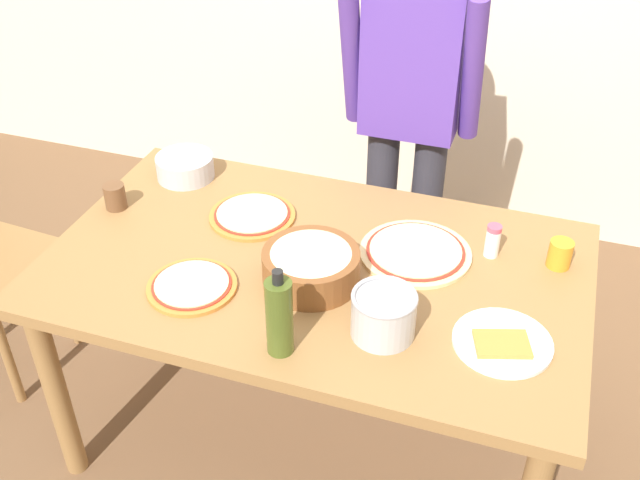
# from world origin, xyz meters

# --- Properties ---
(ground) EXTENTS (8.00, 8.00, 0.00)m
(ground) POSITION_xyz_m (0.00, 0.00, 0.00)
(ground) COLOR brown
(dining_table) EXTENTS (1.60, 0.96, 0.76)m
(dining_table) POSITION_xyz_m (0.00, 0.00, 0.67)
(dining_table) COLOR olive
(dining_table) RESTS_ON ground
(person_cook) EXTENTS (0.49, 0.25, 1.62)m
(person_cook) POSITION_xyz_m (0.10, 0.76, 0.94)
(person_cook) COLOR #2D2D38
(person_cook) RESTS_ON ground
(pizza_raw_on_board) EXTENTS (0.34, 0.34, 0.02)m
(pizza_raw_on_board) POSITION_xyz_m (0.27, 0.14, 0.77)
(pizza_raw_on_board) COLOR beige
(pizza_raw_on_board) RESTS_ON dining_table
(pizza_cooked_on_tray) EXTENTS (0.28, 0.28, 0.02)m
(pizza_cooked_on_tray) POSITION_xyz_m (-0.27, 0.16, 0.77)
(pizza_cooked_on_tray) COLOR #C67A33
(pizza_cooked_on_tray) RESTS_ON dining_table
(pizza_second_cooked) EXTENTS (0.26, 0.26, 0.02)m
(pizza_second_cooked) POSITION_xyz_m (-0.29, -0.22, 0.77)
(pizza_second_cooked) COLOR #C67A33
(pizza_second_cooked) RESTS_ON dining_table
(plate_with_slice) EXTENTS (0.26, 0.26, 0.02)m
(plate_with_slice) POSITION_xyz_m (0.58, -0.17, 0.77)
(plate_with_slice) COLOR white
(plate_with_slice) RESTS_ON dining_table
(popcorn_bowl) EXTENTS (0.28, 0.28, 0.11)m
(popcorn_bowl) POSITION_xyz_m (0.02, -0.08, 0.82)
(popcorn_bowl) COLOR brown
(popcorn_bowl) RESTS_ON dining_table
(mixing_bowl_steel) EXTENTS (0.20, 0.20, 0.08)m
(mixing_bowl_steel) POSITION_xyz_m (-0.59, 0.33, 0.80)
(mixing_bowl_steel) COLOR #B7B7BC
(mixing_bowl_steel) RESTS_ON dining_table
(olive_oil_bottle) EXTENTS (0.07, 0.07, 0.26)m
(olive_oil_bottle) POSITION_xyz_m (0.04, -0.37, 0.87)
(olive_oil_bottle) COLOR #47561E
(olive_oil_bottle) RESTS_ON dining_table
(steel_pot) EXTENTS (0.17, 0.17, 0.13)m
(steel_pot) POSITION_xyz_m (0.27, -0.23, 0.83)
(steel_pot) COLOR #B7B7BC
(steel_pot) RESTS_ON dining_table
(cup_orange) EXTENTS (0.07, 0.07, 0.08)m
(cup_orange) POSITION_xyz_m (0.69, 0.22, 0.80)
(cup_orange) COLOR orange
(cup_orange) RESTS_ON dining_table
(cup_small_brown) EXTENTS (0.07, 0.07, 0.08)m
(cup_small_brown) POSITION_xyz_m (-0.72, 0.08, 0.80)
(cup_small_brown) COLOR brown
(cup_small_brown) RESTS_ON dining_table
(salt_shaker) EXTENTS (0.04, 0.04, 0.11)m
(salt_shaker) POSITION_xyz_m (0.49, 0.21, 0.81)
(salt_shaker) COLOR white
(salt_shaker) RESTS_ON dining_table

